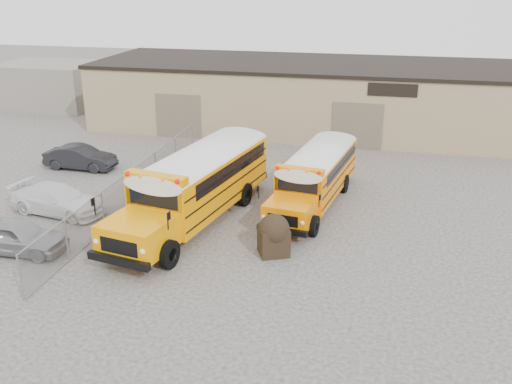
% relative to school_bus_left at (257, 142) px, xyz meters
% --- Properties ---
extents(ground, '(120.00, 120.00, 0.00)m').
position_rel_school_bus_left_xyz_m(ground, '(1.11, -8.77, -1.88)').
color(ground, '#393734').
rests_on(ground, ground).
extents(warehouse, '(30.20, 10.20, 4.67)m').
position_rel_school_bus_left_xyz_m(warehouse, '(1.11, 11.23, 0.49)').
color(warehouse, '#947D5B').
rests_on(warehouse, ground).
extents(chainlink_fence, '(0.07, 18.07, 1.81)m').
position_rel_school_bus_left_xyz_m(chainlink_fence, '(-4.89, -5.77, -0.98)').
color(chainlink_fence, gray).
rests_on(chainlink_fence, ground).
extents(distant_building_left, '(8.00, 6.00, 3.60)m').
position_rel_school_bus_left_xyz_m(distant_building_left, '(-20.89, 13.23, -0.08)').
color(distant_building_left, gray).
rests_on(distant_building_left, ground).
extents(school_bus_left, '(4.70, 11.40, 3.25)m').
position_rel_school_bus_left_xyz_m(school_bus_left, '(0.00, 0.00, 0.00)').
color(school_bus_left, '#FF9900').
rests_on(school_bus_left, ground).
extents(school_bus_right, '(3.54, 9.32, 2.66)m').
position_rel_school_bus_left_xyz_m(school_bus_right, '(4.53, 2.04, -0.34)').
color(school_bus_right, '#FF8100').
rests_on(school_bus_right, ground).
extents(tarp_bundle, '(1.48, 1.42, 1.72)m').
position_rel_school_bus_left_xyz_m(tarp_bundle, '(2.84, -9.35, -1.00)').
color(tarp_bundle, black).
rests_on(tarp_bundle, ground).
extents(car_silver, '(4.17, 1.78, 1.40)m').
position_rel_school_bus_left_xyz_m(car_silver, '(-7.33, -11.50, -1.18)').
color(car_silver, '#A5A5A9').
rests_on(car_silver, ground).
extents(car_white, '(4.91, 2.61, 1.35)m').
position_rel_school_bus_left_xyz_m(car_white, '(-7.87, -7.49, -1.20)').
color(car_white, white).
rests_on(car_white, ground).
extents(car_dark, '(4.14, 1.50, 1.36)m').
position_rel_school_bus_left_xyz_m(car_dark, '(-10.13, -1.34, -1.20)').
color(car_dark, black).
rests_on(car_dark, ground).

